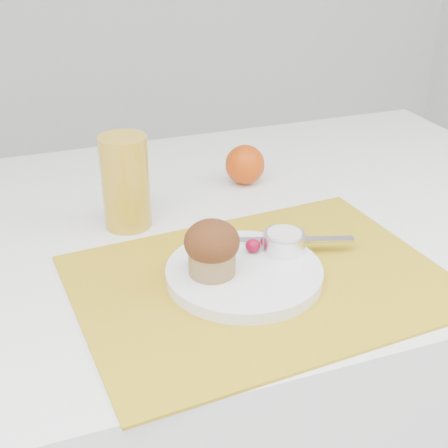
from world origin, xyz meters
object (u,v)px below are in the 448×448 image
object	(u,v)px
table	(238,384)
muffin	(212,248)
orange	(245,165)
juice_glass	(126,182)
plate	(244,273)

from	to	relation	value
table	muffin	xyz separation A→B (m)	(-0.12, -0.19, 0.44)
orange	juice_glass	bearing A→B (deg)	-159.08
plate	orange	xyz separation A→B (m)	(0.13, 0.31, 0.02)
plate	muffin	world-z (taller)	muffin
orange	table	bearing A→B (deg)	-114.77
orange	juice_glass	size ratio (longest dim) A/B	0.48
plate	table	bearing A→B (deg)	69.65
table	plate	bearing A→B (deg)	-110.35
table	juice_glass	world-z (taller)	juice_glass
table	muffin	world-z (taller)	muffin
plate	muffin	size ratio (longest dim) A/B	2.81
orange	muffin	world-z (taller)	muffin
table	plate	size ratio (longest dim) A/B	5.56
orange	juice_glass	world-z (taller)	juice_glass
orange	juice_glass	distance (m)	0.26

